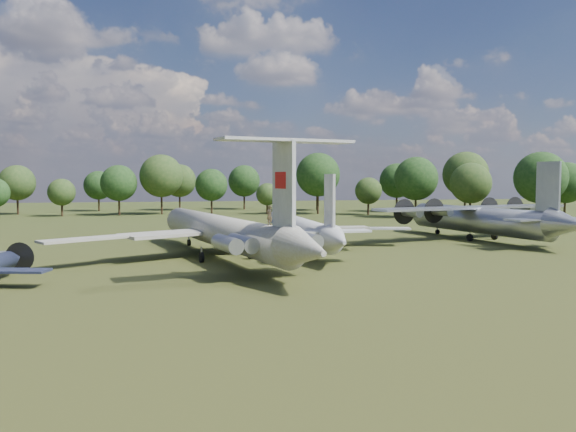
{
  "coord_description": "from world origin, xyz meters",
  "views": [
    {
      "loc": [
        0.21,
        -63.92,
        9.27
      ],
      "look_at": [
        11.43,
        -3.94,
        5.0
      ],
      "focal_mm": 35.0,
      "sensor_mm": 36.0,
      "label": 1
    }
  ],
  "objects": [
    {
      "name": "ground",
      "position": [
        0.0,
        0.0,
        0.0
      ],
      "size": [
        300.0,
        300.0,
        0.0
      ],
      "primitive_type": "plane",
      "color": "#223C14",
      "rests_on": "ground"
    },
    {
      "name": "il62_airliner",
      "position": [
        4.33,
        -0.4,
        2.44
      ],
      "size": [
        49.89,
        57.96,
        4.87
      ],
      "primitive_type": null,
      "rotation": [
        0.0,
        0.0,
        0.26
      ],
      "color": "beige",
      "rests_on": "ground"
    },
    {
      "name": "tu104_jet",
      "position": [
        14.91,
        7.23,
        2.02
      ],
      "size": [
        31.64,
        41.42,
        4.04
      ],
      "primitive_type": null,
      "rotation": [
        0.0,
        0.0,
        0.03
      ],
      "color": "silver",
      "rests_on": "ground"
    },
    {
      "name": "an12_transport",
      "position": [
        42.77,
        11.7,
        2.44
      ],
      "size": [
        40.94,
        43.81,
        4.87
      ],
      "primitive_type": null,
      "rotation": [
        0.0,
        0.0,
        0.24
      ],
      "color": "#A1A4A9",
      "rests_on": "ground"
    },
    {
      "name": "person_on_il62",
      "position": [
        7.9,
        -13.57,
        5.78
      ],
      "size": [
        0.79,
        0.74,
        1.81
      ],
      "primitive_type": "imported",
      "rotation": [
        0.0,
        0.0,
        3.77
      ],
      "color": "olive",
      "rests_on": "il62_airliner"
    }
  ]
}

